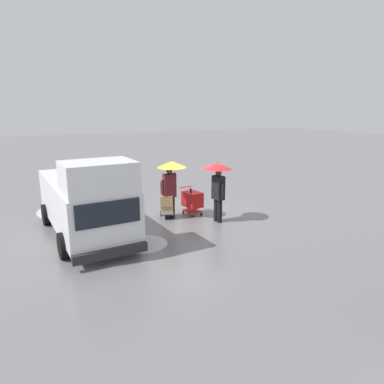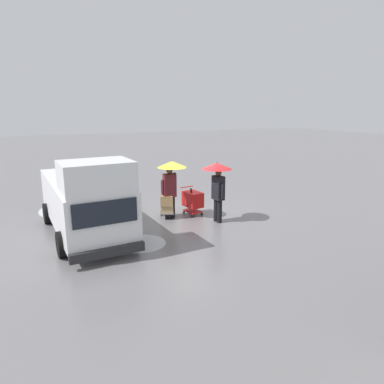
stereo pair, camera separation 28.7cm
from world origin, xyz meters
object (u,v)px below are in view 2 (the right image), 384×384
(cargo_van_parked_right, at_px, (86,199))
(pedestrian_black_side, at_px, (217,178))
(shopping_cart_vendor, at_px, (193,200))
(hand_dolly_boxes, at_px, (167,204))
(pedestrian_pink_side, at_px, (171,176))

(cargo_van_parked_right, relative_size, pedestrian_black_side, 2.53)
(shopping_cart_vendor, bearing_deg, pedestrian_black_side, 111.01)
(pedestrian_black_side, bearing_deg, cargo_van_parked_right, -7.41)
(shopping_cart_vendor, relative_size, hand_dolly_boxes, 0.79)
(pedestrian_black_side, bearing_deg, shopping_cart_vendor, -68.99)
(cargo_van_parked_right, bearing_deg, pedestrian_black_side, 172.59)
(shopping_cart_vendor, relative_size, pedestrian_black_side, 0.49)
(cargo_van_parked_right, relative_size, pedestrian_pink_side, 2.53)
(hand_dolly_boxes, height_order, pedestrian_pink_side, pedestrian_pink_side)
(hand_dolly_boxes, distance_m, pedestrian_pink_side, 1.06)
(cargo_van_parked_right, height_order, pedestrian_pink_side, cargo_van_parked_right)
(cargo_van_parked_right, height_order, pedestrian_black_side, cargo_van_parked_right)
(shopping_cart_vendor, distance_m, hand_dolly_boxes, 1.02)
(shopping_cart_vendor, distance_m, pedestrian_black_side, 1.56)
(cargo_van_parked_right, distance_m, pedestrian_black_side, 4.45)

